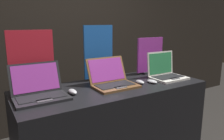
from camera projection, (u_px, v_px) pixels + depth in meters
The scene contains 11 objects.
wall_back at pixel (60, 31), 3.08m from camera, with size 8.00×0.05×2.80m.
display_counter at pixel (113, 134), 2.09m from camera, with size 1.74×0.69×0.96m.
laptop_front at pixel (39, 90), 1.67m from camera, with size 0.39×0.33×0.25m.
mouse_front at pixel (72, 92), 1.76m from camera, with size 0.06×0.12×0.04m.
promo_stand_front at pixel (32, 63), 1.79m from camera, with size 0.36×0.07×0.51m.
laptop_middle at pixel (112, 80), 1.98m from camera, with size 0.39×0.35×0.24m.
mouse_middle at pixel (140, 82), 2.06m from camera, with size 0.06×0.10×0.03m.
promo_stand_middle at pixel (99, 54), 2.15m from camera, with size 0.31×0.07×0.54m.
laptop_back at pixel (166, 72), 2.26m from camera, with size 0.35×0.28×0.27m.
mouse_back at pixel (152, 81), 2.09m from camera, with size 0.07×0.12×0.03m.
promo_stand_back at pixel (150, 57), 2.44m from camera, with size 0.35×0.07×0.40m.
Camera 1 is at (-1.01, -1.28, 1.53)m, focal length 35.00 mm.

